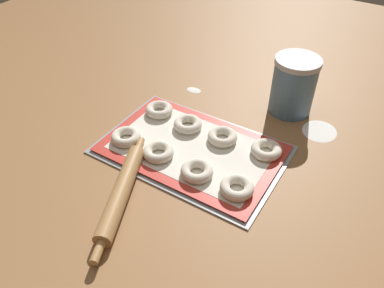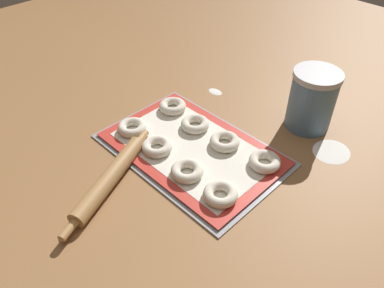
{
  "view_description": "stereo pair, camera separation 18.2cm",
  "coord_description": "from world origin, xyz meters",
  "px_view_note": "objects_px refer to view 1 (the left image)",
  "views": [
    {
      "loc": [
        0.4,
        -0.67,
        0.69
      ],
      "look_at": [
        0.0,
        -0.02,
        0.02
      ],
      "focal_mm": 35.0,
      "sensor_mm": 36.0,
      "label": 1
    },
    {
      "loc": [
        0.55,
        -0.56,
        0.69
      ],
      "look_at": [
        0.0,
        -0.02,
        0.02
      ],
      "focal_mm": 35.0,
      "sensor_mm": 36.0,
      "label": 2
    }
  ],
  "objects_px": {
    "bagel_front_mid_right": "(197,171)",
    "rolling_pin": "(121,191)",
    "flour_canister": "(293,85)",
    "bagel_back_mid_left": "(188,124)",
    "bagel_front_far_left": "(126,137)",
    "baking_tray": "(192,149)",
    "bagel_front_far_right": "(237,188)",
    "bagel_back_mid_right": "(222,137)",
    "bagel_back_far_left": "(159,110)",
    "bagel_back_far_right": "(266,150)",
    "bagel_front_mid_left": "(158,152)"
  },
  "relations": [
    {
      "from": "bagel_front_mid_right",
      "to": "rolling_pin",
      "type": "xyz_separation_m",
      "value": [
        -0.12,
        -0.15,
        -0.0
      ]
    },
    {
      "from": "flour_canister",
      "to": "rolling_pin",
      "type": "distance_m",
      "value": 0.6
    },
    {
      "from": "bagel_back_mid_left",
      "to": "flour_canister",
      "type": "height_order",
      "value": "flour_canister"
    },
    {
      "from": "bagel_front_far_left",
      "to": "bagel_back_mid_left",
      "type": "bearing_deg",
      "value": 50.24
    },
    {
      "from": "baking_tray",
      "to": "rolling_pin",
      "type": "height_order",
      "value": "rolling_pin"
    },
    {
      "from": "bagel_front_far_right",
      "to": "bagel_back_mid_left",
      "type": "distance_m",
      "value": 0.28
    },
    {
      "from": "baking_tray",
      "to": "bagel_back_mid_right",
      "type": "bearing_deg",
      "value": 51.87
    },
    {
      "from": "bagel_back_mid_left",
      "to": "rolling_pin",
      "type": "xyz_separation_m",
      "value": [
        0.0,
        -0.3,
        -0.0
      ]
    },
    {
      "from": "bagel_back_far_left",
      "to": "flour_canister",
      "type": "xyz_separation_m",
      "value": [
        0.33,
        0.24,
        0.07
      ]
    },
    {
      "from": "bagel_front_mid_right",
      "to": "bagel_back_far_right",
      "type": "height_order",
      "value": "same"
    },
    {
      "from": "bagel_front_mid_left",
      "to": "bagel_front_mid_right",
      "type": "xyz_separation_m",
      "value": [
        0.12,
        -0.01,
        0.0
      ]
    },
    {
      "from": "bagel_back_far_left",
      "to": "flour_canister",
      "type": "relative_size",
      "value": 0.47
    },
    {
      "from": "bagel_front_mid_left",
      "to": "flour_canister",
      "type": "height_order",
      "value": "flour_canister"
    },
    {
      "from": "baking_tray",
      "to": "bagel_front_mid_left",
      "type": "relative_size",
      "value": 5.95
    },
    {
      "from": "bagel_front_far_right",
      "to": "bagel_back_mid_left",
      "type": "height_order",
      "value": "same"
    },
    {
      "from": "bagel_back_mid_left",
      "to": "bagel_front_mid_left",
      "type": "bearing_deg",
      "value": -90.85
    },
    {
      "from": "bagel_back_far_left",
      "to": "flour_canister",
      "type": "bearing_deg",
      "value": 36.31
    },
    {
      "from": "bagel_front_mid_left",
      "to": "bagel_back_mid_right",
      "type": "relative_size",
      "value": 1.0
    },
    {
      "from": "bagel_front_mid_left",
      "to": "bagel_front_far_right",
      "type": "height_order",
      "value": "same"
    },
    {
      "from": "rolling_pin",
      "to": "bagel_front_far_left",
      "type": "bearing_deg",
      "value": 126.22
    },
    {
      "from": "bagel_back_mid_left",
      "to": "flour_canister",
      "type": "bearing_deg",
      "value": 49.94
    },
    {
      "from": "bagel_front_far_left",
      "to": "flour_canister",
      "type": "height_order",
      "value": "flour_canister"
    },
    {
      "from": "baking_tray",
      "to": "bagel_front_far_left",
      "type": "height_order",
      "value": "bagel_front_far_left"
    },
    {
      "from": "baking_tray",
      "to": "bagel_front_far_left",
      "type": "bearing_deg",
      "value": -157.8
    },
    {
      "from": "bagel_back_mid_left",
      "to": "bagel_back_far_right",
      "type": "bearing_deg",
      "value": 3.69
    },
    {
      "from": "bagel_front_far_left",
      "to": "bagel_back_far_right",
      "type": "relative_size",
      "value": 1.0
    },
    {
      "from": "bagel_back_mid_left",
      "to": "rolling_pin",
      "type": "height_order",
      "value": "rolling_pin"
    },
    {
      "from": "bagel_back_mid_right",
      "to": "bagel_back_far_left",
      "type": "bearing_deg",
      "value": 176.78
    },
    {
      "from": "baking_tray",
      "to": "bagel_front_far_right",
      "type": "distance_m",
      "value": 0.19
    },
    {
      "from": "bagel_front_far_left",
      "to": "bagel_front_far_right",
      "type": "xyz_separation_m",
      "value": [
        0.35,
        -0.01,
        0.0
      ]
    },
    {
      "from": "bagel_back_mid_right",
      "to": "flour_canister",
      "type": "bearing_deg",
      "value": 68.02
    },
    {
      "from": "bagel_back_mid_right",
      "to": "bagel_front_mid_right",
      "type": "bearing_deg",
      "value": -86.47
    },
    {
      "from": "rolling_pin",
      "to": "bagel_back_mid_right",
      "type": "bearing_deg",
      "value": 70.16
    },
    {
      "from": "bagel_front_mid_left",
      "to": "bagel_back_far_left",
      "type": "distance_m",
      "value": 0.19
    },
    {
      "from": "bagel_front_mid_right",
      "to": "bagel_back_far_right",
      "type": "bearing_deg",
      "value": 55.04
    },
    {
      "from": "bagel_front_mid_right",
      "to": "bagel_front_far_left",
      "type": "bearing_deg",
      "value": 177.2
    },
    {
      "from": "bagel_front_far_right",
      "to": "bagel_back_mid_right",
      "type": "relative_size",
      "value": 1.0
    },
    {
      "from": "bagel_front_mid_right",
      "to": "bagel_back_mid_left",
      "type": "xyz_separation_m",
      "value": [
        -0.12,
        0.15,
        0.0
      ]
    },
    {
      "from": "bagel_front_mid_right",
      "to": "flour_canister",
      "type": "bearing_deg",
      "value": 77.14
    },
    {
      "from": "bagel_front_mid_right",
      "to": "bagel_front_far_right",
      "type": "relative_size",
      "value": 1.0
    },
    {
      "from": "bagel_back_mid_right",
      "to": "bagel_back_mid_left",
      "type": "bearing_deg",
      "value": -178.95
    },
    {
      "from": "bagel_front_far_left",
      "to": "flour_canister",
      "type": "bearing_deg",
      "value": 50.05
    },
    {
      "from": "baking_tray",
      "to": "bagel_back_mid_right",
      "type": "relative_size",
      "value": 5.95
    },
    {
      "from": "bagel_front_mid_left",
      "to": "bagel_back_far_left",
      "type": "xyz_separation_m",
      "value": [
        -0.11,
        0.16,
        0.0
      ]
    },
    {
      "from": "bagel_front_far_right",
      "to": "bagel_front_mid_left",
      "type": "bearing_deg",
      "value": 178.67
    },
    {
      "from": "bagel_front_far_left",
      "to": "bagel_back_mid_left",
      "type": "height_order",
      "value": "same"
    },
    {
      "from": "bagel_front_mid_right",
      "to": "bagel_back_far_left",
      "type": "relative_size",
      "value": 1.0
    },
    {
      "from": "bagel_front_far_right",
      "to": "bagel_back_far_right",
      "type": "distance_m",
      "value": 0.16
    },
    {
      "from": "bagel_front_far_left",
      "to": "bagel_back_mid_left",
      "type": "xyz_separation_m",
      "value": [
        0.12,
        0.14,
        0.0
      ]
    },
    {
      "from": "baking_tray",
      "to": "bagel_back_mid_right",
      "type": "xyz_separation_m",
      "value": [
        0.06,
        0.07,
        0.02
      ]
    }
  ]
}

